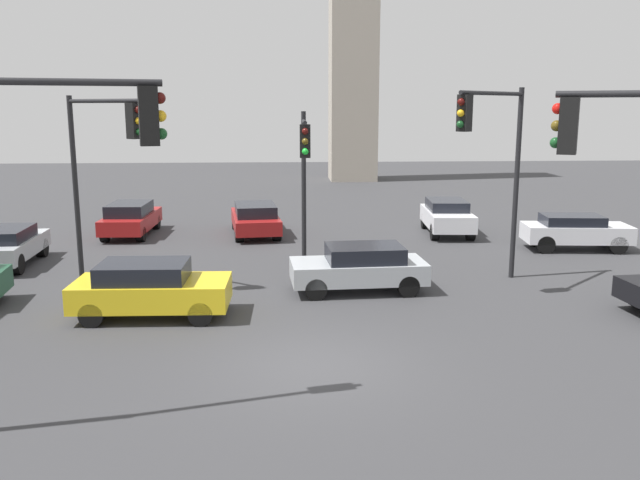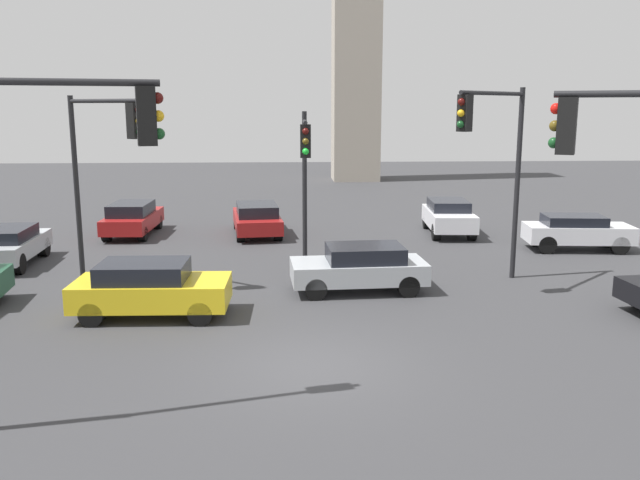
% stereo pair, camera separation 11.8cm
% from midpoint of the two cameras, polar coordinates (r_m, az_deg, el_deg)
% --- Properties ---
extents(ground_plane, '(105.07, 105.07, 0.00)m').
position_cam_midpoint_polar(ground_plane, '(14.51, -0.68, -10.64)').
color(ground_plane, '#38383A').
extents(traffic_light_0, '(2.68, 2.51, 5.99)m').
position_cam_midpoint_polar(traffic_light_0, '(20.53, 14.47, 7.78)').
color(traffic_light_0, black).
rests_on(traffic_light_0, ground_plane).
extents(traffic_light_1, '(0.33, 2.75, 5.26)m').
position_cam_midpoint_polar(traffic_light_1, '(21.67, -1.50, 6.68)').
color(traffic_light_1, black).
rests_on(traffic_light_1, ground_plane).
extents(traffic_light_2, '(4.48, 1.33, 5.97)m').
position_cam_midpoint_polar(traffic_light_2, '(12.01, -25.24, 5.13)').
color(traffic_light_2, black).
rests_on(traffic_light_2, ground_plane).
extents(traffic_light_3, '(2.57, 1.97, 5.75)m').
position_cam_midpoint_polar(traffic_light_3, '(20.81, -18.27, 7.13)').
color(traffic_light_3, black).
rests_on(traffic_light_3, ground_plane).
extents(car_0, '(2.33, 4.52, 1.36)m').
position_cam_midpoint_polar(car_0, '(28.71, -5.65, 1.85)').
color(car_0, maroon).
rests_on(car_0, ground_plane).
extents(car_2, '(4.06, 2.02, 1.39)m').
position_cam_midpoint_polar(car_2, '(19.90, 3.24, -2.33)').
color(car_2, '#ADB2B7').
rests_on(car_2, ground_plane).
extents(car_3, '(1.97, 4.03, 1.35)m').
position_cam_midpoint_polar(car_3, '(25.43, -25.32, -0.40)').
color(car_3, '#ADB2B7').
rests_on(car_3, ground_plane).
extents(car_4, '(4.04, 1.94, 1.46)m').
position_cam_midpoint_polar(car_4, '(18.04, -14.47, -4.02)').
color(car_4, yellow).
rests_on(car_4, ground_plane).
extents(car_5, '(1.90, 4.29, 1.41)m').
position_cam_midpoint_polar(car_5, '(29.61, -15.94, 1.80)').
color(car_5, maroon).
rests_on(car_5, ground_plane).
extents(car_7, '(4.07, 2.01, 1.35)m').
position_cam_midpoint_polar(car_7, '(27.35, 20.82, 0.72)').
color(car_7, silver).
rests_on(car_7, ground_plane).
extents(car_8, '(2.05, 4.10, 1.46)m').
position_cam_midpoint_polar(car_8, '(29.29, 10.66, 2.03)').
color(car_8, silver).
rests_on(car_8, ground_plane).
extents(skyline_tower, '(3.36, 3.36, 24.75)m').
position_cam_midpoint_polar(skyline_tower, '(50.61, 2.82, 19.24)').
color(skyline_tower, '#A89E8E').
rests_on(skyline_tower, ground_plane).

